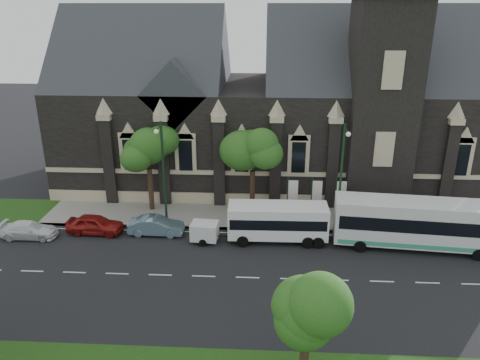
# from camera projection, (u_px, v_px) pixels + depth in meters

# --- Properties ---
(ground) EXTENTS (160.00, 160.00, 0.00)m
(ground) POSITION_uv_depth(u_px,v_px,m) (204.00, 276.00, 31.32)
(ground) COLOR black
(ground) RESTS_ON ground
(sidewalk) EXTENTS (80.00, 5.00, 0.15)m
(sidewalk) POSITION_uv_depth(u_px,v_px,m) (217.00, 216.00, 40.16)
(sidewalk) COLOR gray
(sidewalk) RESTS_ON ground
(museum) EXTENTS (40.00, 17.70, 29.90)m
(museum) POSITION_uv_depth(u_px,v_px,m) (276.00, 103.00, 45.68)
(museum) COLOR black
(museum) RESTS_ON ground
(tree_park_east) EXTENTS (3.40, 3.40, 6.28)m
(tree_park_east) POSITION_uv_depth(u_px,v_px,m) (311.00, 306.00, 20.67)
(tree_park_east) COLOR black
(tree_park_east) RESTS_ON ground
(tree_walk_right) EXTENTS (4.08, 4.08, 7.80)m
(tree_walk_right) POSITION_uv_depth(u_px,v_px,m) (255.00, 149.00, 39.09)
(tree_walk_right) COLOR black
(tree_walk_right) RESTS_ON ground
(tree_walk_left) EXTENTS (3.91, 3.91, 7.64)m
(tree_walk_left) POSITION_uv_depth(u_px,v_px,m) (151.00, 149.00, 39.56)
(tree_walk_left) COLOR black
(tree_walk_left) RESTS_ON ground
(street_lamp_near) EXTENTS (0.36, 1.88, 9.00)m
(street_lamp_near) POSITION_uv_depth(u_px,v_px,m) (342.00, 173.00, 35.62)
(street_lamp_near) COLOR #16321C
(street_lamp_near) RESTS_ON ground
(street_lamp_mid) EXTENTS (0.36, 1.88, 9.00)m
(street_lamp_mid) POSITION_uv_depth(u_px,v_px,m) (163.00, 170.00, 36.32)
(street_lamp_mid) COLOR #16321C
(street_lamp_mid) RESTS_ON ground
(banner_flag_left) EXTENTS (0.90, 0.10, 4.00)m
(banner_flag_left) POSITION_uv_depth(u_px,v_px,m) (291.00, 195.00, 38.56)
(banner_flag_left) COLOR #16321C
(banner_flag_left) RESTS_ON ground
(banner_flag_center) EXTENTS (0.90, 0.10, 4.00)m
(banner_flag_center) POSITION_uv_depth(u_px,v_px,m) (315.00, 196.00, 38.46)
(banner_flag_center) COLOR #16321C
(banner_flag_center) RESTS_ON ground
(banner_flag_right) EXTENTS (0.90, 0.10, 4.00)m
(banner_flag_right) POSITION_uv_depth(u_px,v_px,m) (339.00, 196.00, 38.36)
(banner_flag_right) COLOR #16321C
(banner_flag_right) RESTS_ON ground
(tour_coach) EXTENTS (13.07, 3.96, 3.75)m
(tour_coach) POSITION_uv_depth(u_px,v_px,m) (422.00, 223.00, 34.33)
(tour_coach) COLOR silver
(tour_coach) RESTS_ON ground
(shuttle_bus) EXTENTS (7.67, 2.77, 2.95)m
(shuttle_bus) POSITION_uv_depth(u_px,v_px,m) (278.00, 220.00, 35.58)
(shuttle_bus) COLOR white
(shuttle_bus) RESTS_ON ground
(box_trailer) EXTENTS (3.02, 1.78, 1.58)m
(box_trailer) POSITION_uv_depth(u_px,v_px,m) (205.00, 231.00, 35.63)
(box_trailer) COLOR silver
(box_trailer) RESTS_ON ground
(sedan) EXTENTS (4.46, 1.62, 1.46)m
(sedan) POSITION_uv_depth(u_px,v_px,m) (156.00, 226.00, 36.86)
(sedan) COLOR #7192A3
(sedan) RESTS_ON ground
(car_far_red) EXTENTS (4.61, 2.05, 1.54)m
(car_far_red) POSITION_uv_depth(u_px,v_px,m) (95.00, 224.00, 37.03)
(car_far_red) COLOR maroon
(car_far_red) RESTS_ON ground
(car_far_white) EXTENTS (4.45, 1.85, 1.29)m
(car_far_white) POSITION_uv_depth(u_px,v_px,m) (29.00, 230.00, 36.37)
(car_far_white) COLOR white
(car_far_white) RESTS_ON ground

